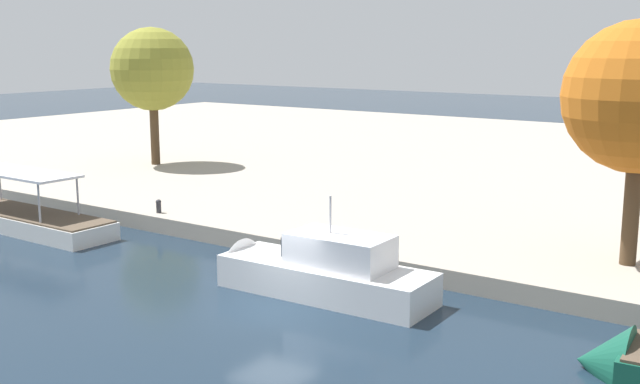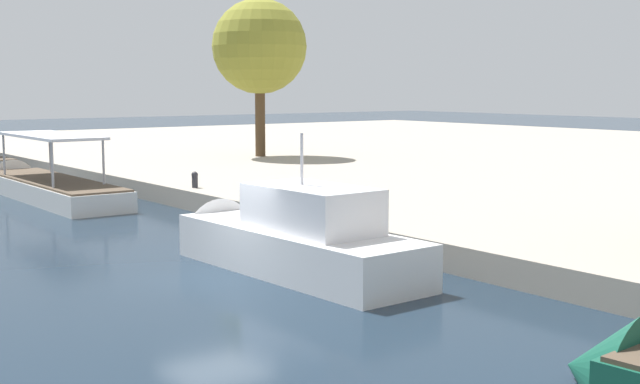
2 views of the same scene
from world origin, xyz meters
name	(u,v)px [view 1 (image 1 of 2)]	position (x,y,z in m)	size (l,w,h in m)	color
ground_plane	(273,307)	(0.00, 0.00, 0.00)	(220.00, 220.00, 0.00)	#192838
dock_promenade	(572,171)	(0.00, 32.65, 0.39)	(120.00, 55.00, 0.78)	#A39989
tour_boat_1	(9,219)	(-18.33, 2.00, 0.33)	(12.79, 2.70, 3.84)	silver
motor_yacht_2	(313,276)	(0.24, 2.07, 0.65)	(9.08, 2.76, 4.50)	white
mooring_bollard_0	(159,206)	(-11.80, 5.92, 1.14)	(0.27, 0.27, 0.67)	#2D2D33
tree_2	(152,70)	(-23.57, 16.79, 7.17)	(5.54, 5.54, 9.20)	#4C3823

